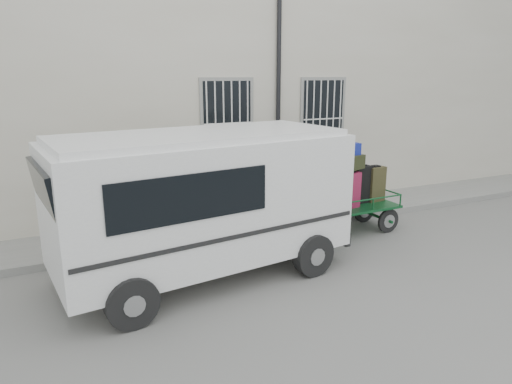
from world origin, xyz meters
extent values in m
plane|color=slate|center=(0.00, 0.00, 0.00)|extent=(80.00, 80.00, 0.00)
cube|color=beige|center=(0.00, 5.50, 3.00)|extent=(24.00, 5.00, 6.00)
cylinder|color=black|center=(0.95, 2.92, 2.80)|extent=(0.11, 0.11, 5.60)
cube|color=black|center=(-0.40, 2.98, 2.25)|extent=(1.20, 0.08, 2.20)
cube|color=gray|center=(-0.40, 2.96, 1.09)|extent=(1.45, 0.22, 0.12)
cube|color=black|center=(2.30, 2.98, 2.25)|extent=(1.20, 0.08, 2.20)
cube|color=gray|center=(2.30, 2.96, 1.09)|extent=(1.45, 0.22, 0.12)
cube|color=gray|center=(0.00, 2.20, 0.07)|extent=(24.00, 1.70, 0.15)
cylinder|color=black|center=(0.58, 0.32, 0.28)|extent=(0.56, 0.08, 0.55)
cylinder|color=gray|center=(0.58, 0.32, 0.28)|extent=(0.31, 0.11, 0.30)
cylinder|color=black|center=(0.56, 1.17, 0.28)|extent=(0.56, 0.08, 0.55)
cylinder|color=gray|center=(0.56, 1.17, 0.28)|extent=(0.31, 0.11, 0.30)
cylinder|color=black|center=(2.46, 0.37, 0.28)|extent=(0.56, 0.08, 0.55)
cylinder|color=gray|center=(2.46, 0.37, 0.28)|extent=(0.31, 0.11, 0.30)
cylinder|color=black|center=(2.44, 1.21, 0.28)|extent=(0.56, 0.08, 0.55)
cylinder|color=gray|center=(2.44, 1.21, 0.28)|extent=(0.31, 0.11, 0.30)
cube|color=#114C24|center=(1.51, 0.77, 0.61)|extent=(2.46, 1.17, 0.06)
cylinder|color=#114C24|center=(0.01, 0.73, 0.78)|extent=(0.32, 0.05, 0.62)
cube|color=black|center=(0.51, 0.76, 1.02)|extent=(0.50, 0.33, 0.76)
cube|color=black|center=(0.51, 0.76, 1.42)|extent=(0.19, 0.13, 0.03)
cube|color=#0B2927|center=(1.10, 0.85, 1.08)|extent=(0.50, 0.35, 0.88)
cube|color=black|center=(1.10, 0.85, 1.53)|extent=(0.19, 0.15, 0.03)
cube|color=maroon|center=(1.58, 0.65, 1.03)|extent=(0.42, 0.31, 0.79)
cube|color=black|center=(1.58, 0.65, 1.44)|extent=(0.16, 0.14, 0.03)
cube|color=black|center=(2.05, 0.88, 1.06)|extent=(0.43, 0.28, 0.85)
cube|color=black|center=(2.05, 0.88, 1.50)|extent=(0.17, 0.14, 0.03)
cube|color=#312F18|center=(2.42, 0.86, 1.04)|extent=(0.47, 0.34, 0.80)
cube|color=black|center=(2.42, 0.86, 1.46)|extent=(0.18, 0.15, 0.03)
cube|color=#58111F|center=(0.68, 0.74, 1.56)|extent=(0.57, 0.45, 0.33)
cube|color=black|center=(1.20, 0.83, 1.71)|extent=(0.58, 0.43, 0.38)
cube|color=black|center=(1.63, 0.72, 1.64)|extent=(0.64, 0.52, 0.30)
cube|color=#163298|center=(1.59, 0.81, 1.92)|extent=(0.47, 0.30, 0.25)
cube|color=white|center=(-2.06, -0.03, 1.45)|extent=(5.20, 2.77, 2.03)
cube|color=white|center=(-2.06, -0.03, 2.51)|extent=(4.96, 2.57, 0.11)
cube|color=black|center=(-4.50, -0.35, 1.84)|extent=(0.45, 1.87, 0.85)
cube|color=black|center=(-2.59, -1.19, 1.78)|extent=(2.47, 0.37, 0.70)
cube|color=black|center=(0.42, 0.29, 1.78)|extent=(0.25, 1.57, 0.62)
cube|color=black|center=(0.41, 0.29, 0.49)|extent=(0.38, 2.09, 0.25)
cube|color=white|center=(0.45, 0.29, 0.75)|extent=(0.09, 0.47, 0.14)
cylinder|color=black|center=(-3.54, -1.28, 0.38)|extent=(0.79, 0.35, 0.77)
cylinder|color=black|center=(-3.81, 0.78, 0.38)|extent=(0.79, 0.35, 0.77)
cylinder|color=black|center=(-0.30, -0.85, 0.38)|extent=(0.79, 0.35, 0.77)
cylinder|color=black|center=(-0.57, 1.21, 0.38)|extent=(0.79, 0.35, 0.77)
camera|label=1|loc=(-4.41, -7.29, 3.49)|focal=32.00mm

